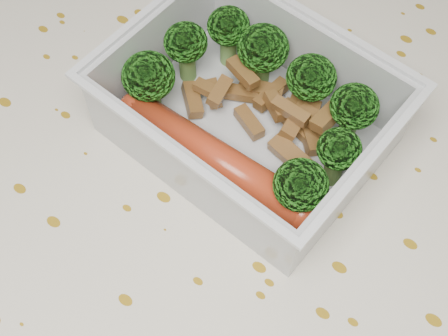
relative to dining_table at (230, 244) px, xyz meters
The scene contains 6 objects.
dining_table is the anchor object (origin of this frame).
tablecloth 0.05m from the dining_table, ahead, with size 1.46×0.96×0.19m.
lunch_container 0.12m from the dining_table, 110.29° to the left, with size 0.18×0.14×0.06m.
broccoli_florets 0.14m from the dining_table, 106.07° to the left, with size 0.15×0.10×0.05m.
meat_pile 0.12m from the dining_table, 98.48° to the left, with size 0.10×0.06×0.03m.
sausage 0.11m from the dining_table, behind, with size 0.15×0.03×0.02m.
Camera 1 is at (0.10, -0.15, 1.10)m, focal length 50.00 mm.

